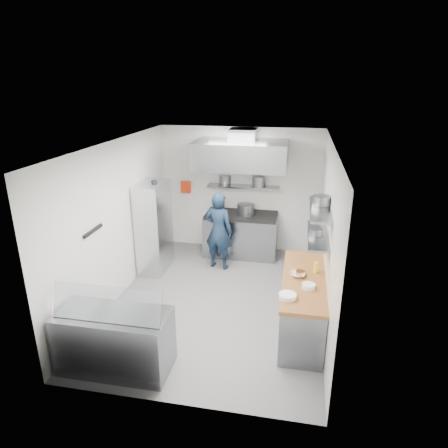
% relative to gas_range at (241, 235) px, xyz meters
% --- Properties ---
extents(floor, '(5.00, 5.00, 0.00)m').
position_rel_gas_range_xyz_m(floor, '(-0.10, -2.10, -0.45)').
color(floor, '#505052').
rests_on(floor, ground).
extents(ceiling, '(5.00, 5.00, 0.00)m').
position_rel_gas_range_xyz_m(ceiling, '(-0.10, -2.10, 2.35)').
color(ceiling, silver).
rests_on(ceiling, wall_back).
extents(wall_back, '(3.60, 2.80, 0.02)m').
position_rel_gas_range_xyz_m(wall_back, '(-0.10, 0.40, 0.95)').
color(wall_back, white).
rests_on(wall_back, floor).
extents(wall_front, '(3.60, 2.80, 0.02)m').
position_rel_gas_range_xyz_m(wall_front, '(-0.10, -4.60, 0.95)').
color(wall_front, white).
rests_on(wall_front, floor).
extents(wall_left, '(2.80, 5.00, 0.02)m').
position_rel_gas_range_xyz_m(wall_left, '(-1.90, -2.10, 0.95)').
color(wall_left, white).
rests_on(wall_left, floor).
extents(wall_right, '(2.80, 5.00, 0.02)m').
position_rel_gas_range_xyz_m(wall_right, '(1.70, -2.10, 0.95)').
color(wall_right, white).
rests_on(wall_right, floor).
extents(gas_range, '(1.60, 0.80, 0.90)m').
position_rel_gas_range_xyz_m(gas_range, '(0.00, 0.00, 0.00)').
color(gas_range, gray).
rests_on(gas_range, floor).
extents(cooktop, '(1.57, 0.78, 0.06)m').
position_rel_gas_range_xyz_m(cooktop, '(0.00, 0.00, 0.48)').
color(cooktop, black).
rests_on(cooktop, gas_range).
extents(stock_pot_left, '(0.25, 0.25, 0.20)m').
position_rel_gas_range_xyz_m(stock_pot_left, '(-0.56, 0.29, 0.61)').
color(stock_pot_left, slate).
rests_on(stock_pot_left, cooktop).
extents(stock_pot_mid, '(0.38, 0.38, 0.24)m').
position_rel_gas_range_xyz_m(stock_pot_mid, '(0.10, -0.03, 0.63)').
color(stock_pot_mid, slate).
rests_on(stock_pot_mid, cooktop).
extents(over_range_shelf, '(1.60, 0.30, 0.04)m').
position_rel_gas_range_xyz_m(over_range_shelf, '(0.00, 0.24, 1.07)').
color(over_range_shelf, gray).
rests_on(over_range_shelf, wall_back).
extents(shelf_pot_a, '(0.28, 0.28, 0.18)m').
position_rel_gas_range_xyz_m(shelf_pot_a, '(-0.44, 0.43, 1.18)').
color(shelf_pot_a, slate).
rests_on(shelf_pot_a, over_range_shelf).
extents(shelf_pot_b, '(0.27, 0.27, 0.22)m').
position_rel_gas_range_xyz_m(shelf_pot_b, '(0.33, 0.24, 1.20)').
color(shelf_pot_b, slate).
rests_on(shelf_pot_b, over_range_shelf).
extents(extractor_hood, '(1.90, 1.15, 0.55)m').
position_rel_gas_range_xyz_m(extractor_hood, '(0.00, -0.18, 1.85)').
color(extractor_hood, gray).
rests_on(extractor_hood, wall_back).
extents(hood_duct, '(0.55, 0.55, 0.24)m').
position_rel_gas_range_xyz_m(hood_duct, '(0.00, 0.05, 2.23)').
color(hood_duct, slate).
rests_on(hood_duct, extractor_hood).
extents(red_firebox, '(0.22, 0.10, 0.26)m').
position_rel_gas_range_xyz_m(red_firebox, '(-1.35, 0.34, 0.97)').
color(red_firebox, red).
rests_on(red_firebox, wall_back).
extents(chef, '(0.67, 0.52, 1.64)m').
position_rel_gas_range_xyz_m(chef, '(-0.36, -0.76, 0.37)').
color(chef, '#122137').
rests_on(chef, floor).
extents(wire_rack, '(0.50, 0.90, 1.85)m').
position_rel_gas_range_xyz_m(wire_rack, '(-1.63, -1.09, 0.48)').
color(wire_rack, silver).
rests_on(wire_rack, floor).
extents(rack_bin_a, '(0.15, 0.19, 0.17)m').
position_rel_gas_range_xyz_m(rack_bin_a, '(-1.63, -1.05, 0.35)').
color(rack_bin_a, white).
rests_on(rack_bin_a, wire_rack).
extents(rack_bin_b, '(0.13, 0.17, 0.15)m').
position_rel_gas_range_xyz_m(rack_bin_b, '(-1.63, -0.79, 0.85)').
color(rack_bin_b, yellow).
rests_on(rack_bin_b, wire_rack).
extents(rack_jar, '(0.12, 0.12, 0.18)m').
position_rel_gas_range_xyz_m(rack_jar, '(-1.58, -1.05, 1.35)').
color(rack_jar, black).
rests_on(rack_jar, wire_rack).
extents(knife_strip, '(0.04, 0.55, 0.05)m').
position_rel_gas_range_xyz_m(knife_strip, '(-1.88, -3.00, 1.10)').
color(knife_strip, black).
rests_on(knife_strip, wall_left).
extents(prep_counter_base, '(0.62, 2.00, 0.84)m').
position_rel_gas_range_xyz_m(prep_counter_base, '(1.38, -2.70, -0.03)').
color(prep_counter_base, gray).
rests_on(prep_counter_base, floor).
extents(prep_counter_top, '(0.65, 2.04, 0.06)m').
position_rel_gas_range_xyz_m(prep_counter_top, '(1.38, -2.70, 0.42)').
color(prep_counter_top, '#9A6029').
rests_on(prep_counter_top, prep_counter_base).
extents(plate_stack_a, '(0.25, 0.25, 0.06)m').
position_rel_gas_range_xyz_m(plate_stack_a, '(1.15, -3.34, 0.48)').
color(plate_stack_a, white).
rests_on(plate_stack_a, prep_counter_top).
extents(plate_stack_b, '(0.20, 0.20, 0.06)m').
position_rel_gas_range_xyz_m(plate_stack_b, '(1.44, -3.00, 0.48)').
color(plate_stack_b, white).
rests_on(plate_stack_b, prep_counter_top).
extents(copper_pan, '(0.14, 0.14, 0.06)m').
position_rel_gas_range_xyz_m(copper_pan, '(1.32, -2.59, 0.48)').
color(copper_pan, '#BF6135').
rests_on(copper_pan, prep_counter_top).
extents(squeeze_bottle, '(0.06, 0.06, 0.18)m').
position_rel_gas_range_xyz_m(squeeze_bottle, '(1.55, -2.48, 0.54)').
color(squeeze_bottle, yellow).
rests_on(squeeze_bottle, prep_counter_top).
extents(mixing_bowl, '(0.23, 0.23, 0.05)m').
position_rel_gas_range_xyz_m(mixing_bowl, '(1.28, -2.65, 0.48)').
color(mixing_bowl, white).
rests_on(mixing_bowl, prep_counter_top).
extents(wall_shelf_lower, '(0.30, 1.30, 0.04)m').
position_rel_gas_range_xyz_m(wall_shelf_lower, '(1.54, -2.40, 1.05)').
color(wall_shelf_lower, gray).
rests_on(wall_shelf_lower, wall_right).
extents(wall_shelf_upper, '(0.30, 1.30, 0.04)m').
position_rel_gas_range_xyz_m(wall_shelf_upper, '(1.54, -2.40, 1.47)').
color(wall_shelf_upper, gray).
rests_on(wall_shelf_upper, wall_right).
extents(shelf_pot_c, '(0.21, 0.21, 0.10)m').
position_rel_gas_range_xyz_m(shelf_pot_c, '(1.51, -2.44, 1.12)').
color(shelf_pot_c, slate).
rests_on(shelf_pot_c, wall_shelf_lower).
extents(shelf_pot_d, '(0.27, 0.27, 0.14)m').
position_rel_gas_range_xyz_m(shelf_pot_d, '(1.56, -2.23, 1.56)').
color(shelf_pot_d, slate).
rests_on(shelf_pot_d, wall_shelf_upper).
extents(display_case, '(1.50, 0.70, 0.85)m').
position_rel_gas_range_xyz_m(display_case, '(-1.10, -4.10, -0.03)').
color(display_case, gray).
rests_on(display_case, floor).
extents(display_glass, '(1.47, 0.19, 0.42)m').
position_rel_gas_range_xyz_m(display_glass, '(-1.10, -4.22, 0.62)').
color(display_glass, silver).
rests_on(display_glass, display_case).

